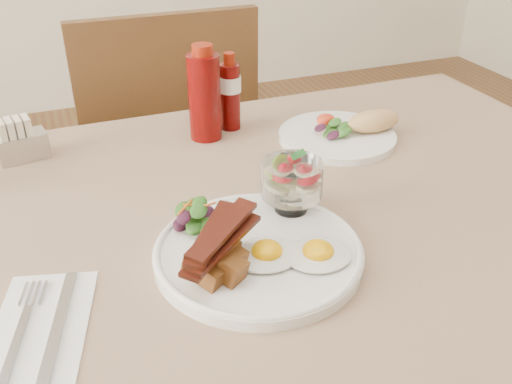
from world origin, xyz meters
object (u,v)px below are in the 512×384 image
Objects in this scene: chair_far at (166,161)px; main_plate at (258,253)px; fruit_cup at (292,179)px; second_plate at (346,132)px; hot_sauce_bottle at (230,93)px; ketchup_bottle at (204,96)px; sugar_caddy at (20,142)px; table at (257,263)px.

chair_far reaches higher than main_plate.
second_plate is at bearing 45.60° from fruit_cup.
hot_sauce_bottle is at bearing 145.85° from second_plate.
ketchup_bottle is 0.06m from hot_sauce_bottle.
ketchup_bottle is 1.97× the size of sugar_caddy.
ketchup_bottle reaches higher than second_plate.
hot_sauce_bottle reaches higher than sugar_caddy.
main_plate is at bearing -66.32° from sugar_caddy.
fruit_cup reaches higher than sugar_caddy.
hot_sauce_bottle is (-0.19, 0.13, 0.06)m from second_plate.
hot_sauce_bottle is (0.06, 0.02, -0.01)m from ketchup_bottle.
sugar_caddy is at bearing 134.57° from table.
fruit_cup is 0.32m from ketchup_bottle.
fruit_cup is 1.00× the size of sugar_caddy.
main_plate is (-0.04, -0.76, 0.24)m from chair_far.
chair_far is at bearing 93.64° from fruit_cup.
ketchup_bottle is (0.05, 0.39, 0.08)m from main_plate.
ketchup_bottle is at bearing -157.83° from hot_sauce_bottle.
fruit_cup is at bearing 42.54° from main_plate.
table is at bearing -101.95° from hot_sauce_bottle.
ketchup_bottle reaches higher than hot_sauce_bottle.
ketchup_bottle reaches higher than table.
chair_far is at bearing 36.35° from sugar_caddy.
main_plate is 0.51m from sugar_caddy.
fruit_cup is 0.60× the size of hot_sauce_bottle.
sugar_caddy is (-0.28, 0.42, 0.02)m from main_plate.
fruit_cup is 0.51m from sugar_caddy.
fruit_cup is (0.08, 0.07, 0.06)m from main_plate.
hot_sauce_bottle reaches higher than table.
main_plate is at bearing -110.63° from table.
ketchup_bottle is (-0.03, 0.32, 0.02)m from fruit_cup.
hot_sauce_bottle is at bearing 86.04° from fruit_cup.
chair_far is 0.59m from second_plate.
second_plate is at bearing 44.78° from main_plate.
main_plate is 1.85× the size of hot_sauce_bottle.
ketchup_bottle reaches higher than main_plate.
fruit_cup is (0.04, -0.02, 0.15)m from table.
chair_far is 6.13× the size of hot_sauce_bottle.
sugar_caddy is at bearing 174.76° from ketchup_bottle.
table is 7.41× the size of ketchup_bottle.
chair_far is 3.90× the size of second_plate.
fruit_cup is at bearing -83.92° from ketchup_bottle.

